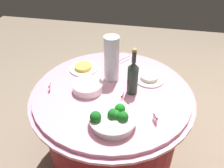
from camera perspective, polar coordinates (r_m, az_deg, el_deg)
ground_plane at (r=2.13m, az=0.00°, el=-17.30°), size 6.00×6.00×0.00m
buffet_table at (r=1.85m, az=0.00°, el=-10.40°), size 1.16×1.16×0.74m
broccoli_bowl at (r=1.32m, az=0.21°, el=-8.69°), size 0.28×0.28×0.12m
plate_stack at (r=1.58m, az=-6.12°, el=-0.69°), size 0.21×0.21×0.06m
wine_bottle at (r=1.51m, az=5.25°, el=1.79°), size 0.07×0.07×0.34m
decorative_fruit_vase at (r=1.63m, az=-0.10°, el=5.69°), size 0.11×0.11×0.34m
serving_tongs at (r=1.94m, az=3.30°, el=6.23°), size 0.16×0.13×0.01m
food_plate_rice at (r=1.71m, az=9.37°, el=1.52°), size 0.22×0.22×0.04m
food_plate_fried_egg at (r=1.82m, az=-7.24°, el=4.07°), size 0.22×0.22×0.04m
label_placard_front at (r=1.64m, az=-15.41°, el=-0.57°), size 0.05×0.02×0.05m
label_placard_mid at (r=1.50m, az=2.60°, el=-3.04°), size 0.05×0.01×0.05m
label_placard_rear at (r=1.37m, az=10.85°, el=-8.33°), size 0.05×0.03×0.05m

